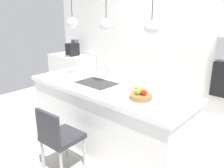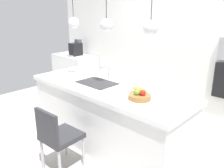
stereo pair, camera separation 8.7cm
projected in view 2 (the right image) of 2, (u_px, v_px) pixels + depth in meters
floor at (107, 144)px, 3.54m from camera, size 6.60×6.60×0.00m
back_wall at (170, 46)px, 4.27m from camera, size 6.00×0.10×2.60m
kitchen_island at (107, 116)px, 3.39m from camera, size 2.47×0.88×0.92m
sink_basin at (97, 83)px, 3.39m from camera, size 0.56×0.40×0.02m
faucet at (107, 71)px, 3.49m from camera, size 0.02×0.17×0.22m
fruit_bowl at (140, 95)px, 2.77m from camera, size 0.27×0.27×0.15m
side_counter at (75, 72)px, 5.86m from camera, size 1.10×0.60×0.86m
coffee_machine at (76, 49)px, 5.64m from camera, size 0.20×0.35×0.38m
chair_near at (57, 135)px, 2.84m from camera, size 0.44×0.46×0.84m
pendant_light_left at (74, 23)px, 3.45m from camera, size 0.17×0.17×0.77m
pendant_light_center at (106, 25)px, 3.00m from camera, size 0.17×0.17×0.77m
pendant_light_right at (151, 28)px, 2.55m from camera, size 0.17×0.17×0.77m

